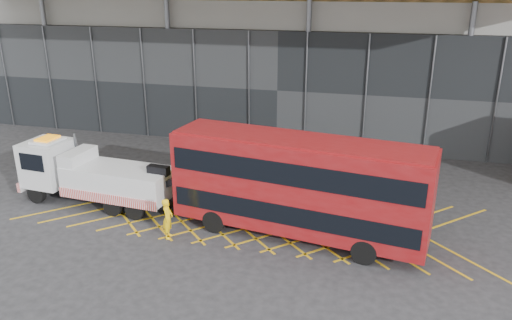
# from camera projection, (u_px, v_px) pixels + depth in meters

# --- Properties ---
(ground_plane) EXTENTS (120.00, 120.00, 0.00)m
(ground_plane) POSITION_uv_depth(u_px,v_px,m) (193.00, 208.00, 25.98)
(ground_plane) COLOR #272729
(road_markings) EXTENTS (23.16, 7.16, 0.01)m
(road_markings) POSITION_uv_depth(u_px,v_px,m) (252.00, 214.00, 25.23)
(road_markings) COLOR gold
(road_markings) RESTS_ON ground_plane
(construction_building) EXTENTS (55.00, 23.97, 18.00)m
(construction_building) POSITION_uv_depth(u_px,v_px,m) (296.00, 10.00, 39.26)
(construction_building) COLOR gray
(construction_building) RESTS_ON ground_plane
(recovery_truck) EXTENTS (9.95, 3.05, 3.45)m
(recovery_truck) POSITION_uv_depth(u_px,v_px,m) (91.00, 175.00, 26.04)
(recovery_truck) COLOR black
(recovery_truck) RESTS_ON ground_plane
(bus_towed) EXTENTS (11.86, 4.47, 4.72)m
(bus_towed) POSITION_uv_depth(u_px,v_px,m) (298.00, 183.00, 22.29)
(bus_towed) COLOR maroon
(bus_towed) RESTS_ON ground_plane
(worker) EXTENTS (0.59, 0.78, 1.92)m
(worker) POSITION_uv_depth(u_px,v_px,m) (168.00, 218.00, 22.69)
(worker) COLOR yellow
(worker) RESTS_ON ground_plane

